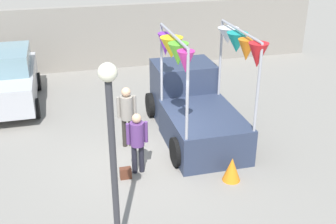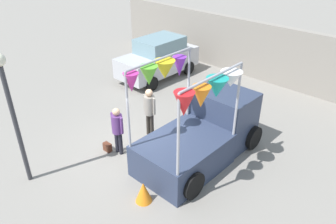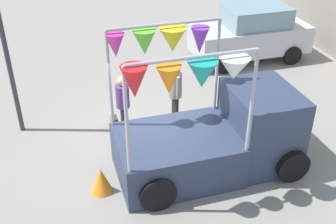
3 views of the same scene
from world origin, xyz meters
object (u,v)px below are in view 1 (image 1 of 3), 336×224
Objects in this scene: person_vendor at (127,111)px; handbag at (126,173)px; folded_kite_bundle_tangerine at (232,169)px; person_customer at (137,138)px; vendor_truck at (193,102)px; parked_car at (8,78)px; street_lamp at (112,135)px.

handbag is (-0.33, -1.58, -0.91)m from person_vendor.
person_customer is at bearing 156.38° from folded_kite_bundle_tangerine.
vendor_truck reaches higher than folded_kite_bundle_tangerine.
person_customer is at bearing -57.10° from parked_car.
person_vendor reaches higher than handbag.
handbag is at bearing -139.88° from vendor_truck.
street_lamp is (2.48, -7.73, 1.51)m from parked_car.
folded_kite_bundle_tangerine is at bearing -47.31° from person_vendor.
person_customer is at bearing -138.31° from vendor_truck.
person_vendor is at bearing 90.71° from person_customer.
street_lamp reaches higher than person_vendor.
vendor_truck is 2.76m from folded_kite_bundle_tangerine.
parked_car reaches higher than person_customer.
vendor_truck is at bearing 40.12° from handbag.
vendor_truck reaches higher than handbag.
handbag is (-2.33, -1.96, -0.80)m from vendor_truck.
handbag is 0.07× the size of street_lamp.
street_lamp reaches higher than parked_car.
person_customer reaches higher than handbag.
street_lamp is (-2.85, -4.31, 1.51)m from vendor_truck.
parked_car is 14.29× the size of handbag.
vendor_truck is 5.38m from street_lamp.
folded_kite_bundle_tangerine is at bearing -48.20° from parked_car.
street_lamp reaches higher than folded_kite_bundle_tangerine.
person_vendor is (3.34, -3.80, 0.11)m from parked_car.
handbag is at bearing -101.89° from person_vendor.
person_customer is 3.08m from street_lamp.
street_lamp is at bearing -123.51° from vendor_truck.
person_customer is 0.92× the size of person_vendor.
folded_kite_bundle_tangerine is (2.12, -2.30, -0.75)m from person_vendor.
street_lamp is at bearing -102.64° from handbag.
parked_car is at bearing 147.28° from vendor_truck.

